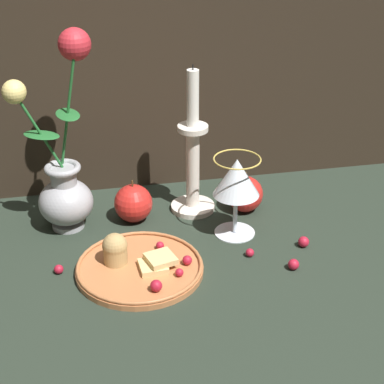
{
  "coord_description": "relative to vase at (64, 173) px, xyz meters",
  "views": [
    {
      "loc": [
        -0.15,
        -0.98,
        0.63
      ],
      "look_at": [
        0.05,
        0.0,
        0.1
      ],
      "focal_mm": 60.0,
      "sensor_mm": 36.0,
      "label": 1
    }
  ],
  "objects": [
    {
      "name": "ground_plane",
      "position": [
        0.17,
        -0.1,
        -0.11
      ],
      "size": [
        2.4,
        2.4,
        0.0
      ],
      "primitive_type": "plane",
      "color": "#232D23",
      "rests_on": "ground"
    },
    {
      "name": "berry_front_center",
      "position": [
        0.41,
        -0.16,
        -0.1
      ],
      "size": [
        0.02,
        0.02,
        0.02
      ],
      "primitive_type": "sphere",
      "color": "#AD192D",
      "rests_on": "ground_plane"
    },
    {
      "name": "vase",
      "position": [
        0.0,
        0.0,
        0.0
      ],
      "size": [
        0.16,
        0.1,
        0.37
      ],
      "color": "#A3A3A8",
      "rests_on": "ground_plane"
    },
    {
      "name": "wine_glass",
      "position": [
        0.3,
        -0.09,
        -0.0
      ],
      "size": [
        0.09,
        0.09,
        0.15
      ],
      "color": "silver",
      "rests_on": "ground_plane"
    },
    {
      "name": "apple_beside_vase",
      "position": [
        0.34,
        -0.01,
        -0.08
      ],
      "size": [
        0.07,
        0.07,
        0.08
      ],
      "color": "red",
      "rests_on": "ground_plane"
    },
    {
      "name": "plate_with_pastries",
      "position": [
        0.11,
        -0.18,
        -0.1
      ],
      "size": [
        0.22,
        0.22,
        0.07
      ],
      "color": "#B77042",
      "rests_on": "ground_plane"
    },
    {
      "name": "berry_near_plate",
      "position": [
        0.37,
        -0.22,
        -0.1
      ],
      "size": [
        0.02,
        0.02,
        0.02
      ],
      "primitive_type": "sphere",
      "color": "#AD192D",
      "rests_on": "ground_plane"
    },
    {
      "name": "apple_near_glass",
      "position": [
        0.12,
        -0.0,
        -0.08
      ],
      "size": [
        0.07,
        0.07,
        0.09
      ],
      "color": "red",
      "rests_on": "ground_plane"
    },
    {
      "name": "berry_by_glass_stem",
      "position": [
        0.31,
        -0.17,
        -0.1
      ],
      "size": [
        0.02,
        0.02,
        0.02
      ],
      "primitive_type": "sphere",
      "color": "#AD192D",
      "rests_on": "ground_plane"
    },
    {
      "name": "candlestick",
      "position": [
        0.24,
        0.02,
        -0.01
      ],
      "size": [
        0.09,
        0.09,
        0.3
      ],
      "color": "silver",
      "rests_on": "ground_plane"
    },
    {
      "name": "berry_under_candlestick",
      "position": [
        -0.02,
        -0.16,
        -0.1
      ],
      "size": [
        0.02,
        0.02,
        0.02
      ],
      "primitive_type": "sphere",
      "color": "#AD192D",
      "rests_on": "ground_plane"
    }
  ]
}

